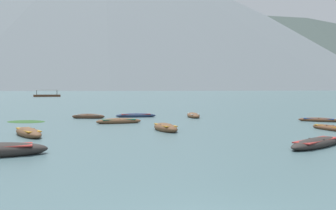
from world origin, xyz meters
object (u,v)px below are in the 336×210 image
object	(u,v)px
ferry_0	(47,95)
rowboat_5	(316,143)
rowboat_1	(119,121)
rowboat_7	(330,128)
rowboat_10	(88,117)
rowboat_9	(136,116)
rowboat_0	(193,115)
rowboat_3	(165,128)
rowboat_6	(319,120)
rowboat_2	(28,133)

from	to	relation	value
ferry_0	rowboat_5	bearing A→B (deg)	-65.45
rowboat_1	rowboat_7	bearing A→B (deg)	-17.27
rowboat_1	rowboat_5	xyz separation A→B (m)	(11.18, -11.87, -0.00)
rowboat_10	rowboat_9	bearing A→B (deg)	21.20
rowboat_5	ferry_0	xyz separation A→B (m)	(-50.61, 110.82, 0.29)
rowboat_0	rowboat_5	xyz separation A→B (m)	(5.01, -18.31, -0.02)
rowboat_9	rowboat_5	bearing A→B (deg)	-60.33
rowboat_5	rowboat_10	size ratio (longest dim) A/B	1.30
rowboat_1	rowboat_7	size ratio (longest dim) A/B	1.08
rowboat_9	ferry_0	world-z (taller)	ferry_0
rowboat_3	rowboat_6	distance (m)	14.52
rowboat_0	ferry_0	distance (m)	103.14
rowboat_0	rowboat_5	bearing A→B (deg)	-74.71
rowboat_1	rowboat_3	bearing A→B (deg)	-53.92
rowboat_3	ferry_0	distance (m)	112.85
rowboat_3	rowboat_7	size ratio (longest dim) A/B	0.97
rowboat_9	rowboat_2	bearing A→B (deg)	-107.74
rowboat_0	rowboat_1	world-z (taller)	rowboat_0
rowboat_7	ferry_0	size ratio (longest dim) A/B	0.38
rowboat_6	rowboat_9	world-z (taller)	rowboat_9
rowboat_6	ferry_0	bearing A→B (deg)	119.94
rowboat_0	rowboat_7	bearing A→B (deg)	-52.19
rowboat_7	rowboat_10	world-z (taller)	rowboat_10
rowboat_0	ferry_0	xyz separation A→B (m)	(-45.61, 92.51, 0.27)
rowboat_0	rowboat_1	xyz separation A→B (m)	(-6.18, -6.44, -0.01)
rowboat_2	rowboat_9	bearing A→B (deg)	72.26
rowboat_1	rowboat_2	distance (m)	9.07
rowboat_6	rowboat_3	bearing A→B (deg)	-150.07
rowboat_3	rowboat_9	bearing A→B (deg)	104.99
rowboat_1	ferry_0	distance (m)	106.52
rowboat_0	rowboat_2	world-z (taller)	rowboat_2
rowboat_7	rowboat_9	distance (m)	17.95
rowboat_9	ferry_0	xyz separation A→B (m)	(-40.10, 92.36, 0.30)
rowboat_0	rowboat_7	distance (m)	13.94
rowboat_1	rowboat_9	bearing A→B (deg)	84.23
rowboat_0	rowboat_9	world-z (taller)	rowboat_0
rowboat_6	ferry_0	world-z (taller)	ferry_0
rowboat_6	rowboat_9	xyz separation A→B (m)	(-15.76, 4.61, 0.02)
rowboat_3	rowboat_10	distance (m)	12.62
rowboat_0	rowboat_2	bearing A→B (deg)	-125.06
rowboat_10	rowboat_5	bearing A→B (deg)	-48.77
rowboat_2	rowboat_3	world-z (taller)	rowboat_3
rowboat_7	rowboat_5	bearing A→B (deg)	-115.91
rowboat_3	rowboat_6	size ratio (longest dim) A/B	1.02
rowboat_1	rowboat_10	xyz separation A→B (m)	(-3.56, 4.95, 0.01)
rowboat_0	rowboat_5	size ratio (longest dim) A/B	0.88
rowboat_7	rowboat_3	bearing A→B (deg)	-176.36
rowboat_2	rowboat_10	distance (m)	13.08
rowboat_0	rowboat_5	distance (m)	18.98
rowboat_2	rowboat_9	distance (m)	15.44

